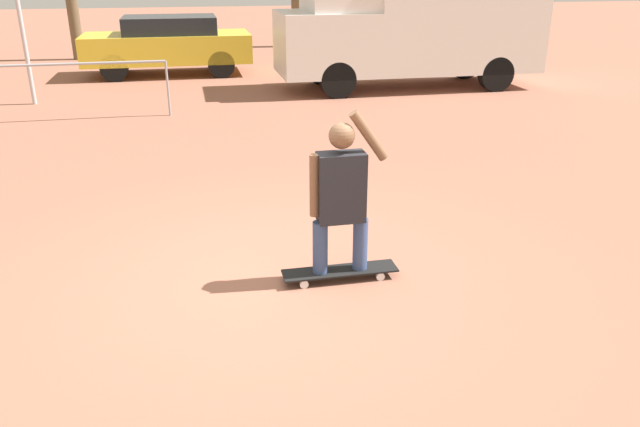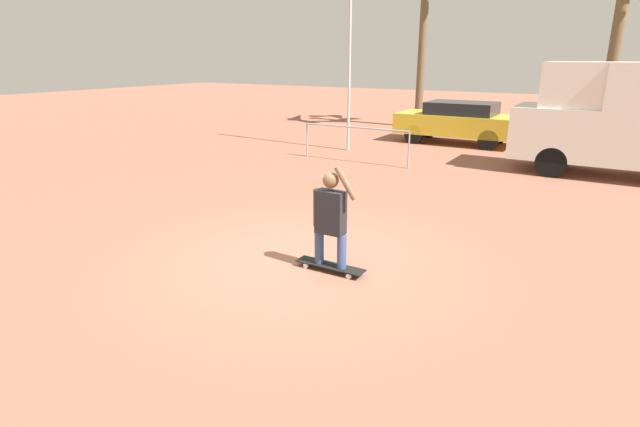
# 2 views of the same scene
# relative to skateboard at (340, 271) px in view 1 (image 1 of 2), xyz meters

# --- Properties ---
(ground_plane) EXTENTS (80.00, 80.00, 0.00)m
(ground_plane) POSITION_rel_skateboard_xyz_m (-0.65, 0.09, -0.08)
(ground_plane) COLOR #935B47
(skateboard) EXTENTS (1.09, 0.25, 0.10)m
(skateboard) POSITION_rel_skateboard_xyz_m (0.00, 0.00, 0.00)
(skateboard) COLOR black
(skateboard) RESTS_ON ground_plane
(person_skateboarder) EXTENTS (0.72, 0.23, 1.53)m
(person_skateboarder) POSITION_rel_skateboard_xyz_m (-0.00, -0.00, 0.81)
(person_skateboarder) COLOR #384C7A
(person_skateboarder) RESTS_ON skateboard
(camper_van) EXTENTS (6.10, 2.03, 2.94)m
(camper_van) POSITION_rel_skateboard_xyz_m (4.02, 9.21, 1.52)
(camper_van) COLOR black
(camper_van) RESTS_ON ground_plane
(parked_car_yellow) EXTENTS (4.31, 1.89, 1.50)m
(parked_car_yellow) POSITION_rel_skateboard_xyz_m (-1.67, 12.32, 0.73)
(parked_car_yellow) COLOR black
(parked_car_yellow) RESTS_ON ground_plane
(plaza_railing_segment) EXTENTS (3.47, 0.05, 1.08)m
(plaza_railing_segment) POSITION_rel_skateboard_xyz_m (-3.36, 7.35, 0.80)
(plaza_railing_segment) COLOR #99999E
(plaza_railing_segment) RESTS_ON ground_plane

